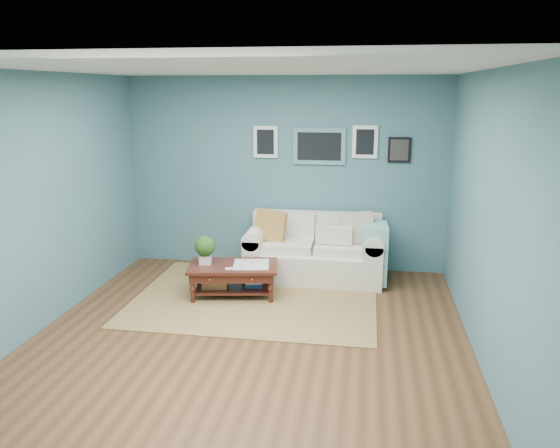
# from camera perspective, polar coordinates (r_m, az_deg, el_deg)

# --- Properties ---
(room_shell) EXTENTS (5.00, 5.02, 2.70)m
(room_shell) POSITION_cam_1_polar(r_m,az_deg,el_deg) (5.35, -3.26, 1.43)
(room_shell) COLOR brown
(room_shell) RESTS_ON ground
(area_rug) EXTENTS (2.94, 2.35, 0.01)m
(area_rug) POSITION_cam_1_polar(r_m,az_deg,el_deg) (6.84, -2.52, -7.63)
(area_rug) COLOR brown
(area_rug) RESTS_ON ground
(loveseat) EXTENTS (1.87, 0.85, 0.96)m
(loveseat) POSITION_cam_1_polar(r_m,az_deg,el_deg) (7.40, 4.26, -2.79)
(loveseat) COLOR white
(loveseat) RESTS_ON ground
(coffee_table) EXTENTS (1.17, 0.80, 0.76)m
(coffee_table) POSITION_cam_1_polar(r_m,az_deg,el_deg) (6.81, -5.41, -4.80)
(coffee_table) COLOR black
(coffee_table) RESTS_ON ground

